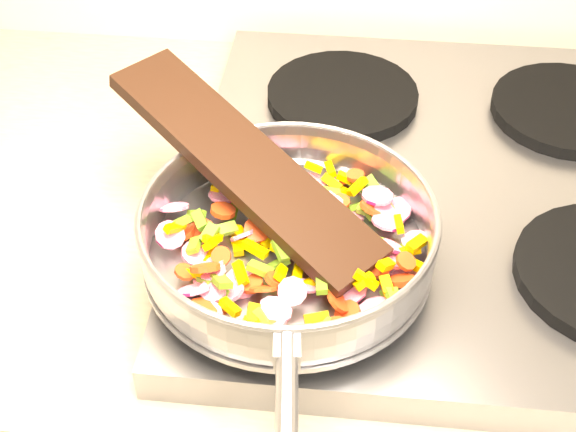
# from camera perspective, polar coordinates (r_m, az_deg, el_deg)

# --- Properties ---
(cooktop) EXTENTS (0.60, 0.60, 0.04)m
(cooktop) POSITION_cam_1_polar(r_m,az_deg,el_deg) (0.93, 11.91, 1.66)
(cooktop) COLOR #939399
(cooktop) RESTS_ON counter_top
(grate_fl) EXTENTS (0.19, 0.19, 0.02)m
(grate_fl) POSITION_cam_1_polar(r_m,az_deg,el_deg) (0.81, 2.75, -2.59)
(grate_fl) COLOR black
(grate_fl) RESTS_ON cooktop
(grate_bl) EXTENTS (0.19, 0.19, 0.02)m
(grate_bl) POSITION_cam_1_polar(r_m,az_deg,el_deg) (1.02, 3.89, 8.55)
(grate_bl) COLOR black
(grate_bl) RESTS_ON cooktop
(grate_br) EXTENTS (0.19, 0.19, 0.02)m
(grate_br) POSITION_cam_1_polar(r_m,az_deg,el_deg) (1.05, 19.37, 7.18)
(grate_br) COLOR black
(grate_br) RESTS_ON cooktop
(saute_pan) EXTENTS (0.33, 0.50, 0.06)m
(saute_pan) POSITION_cam_1_polar(r_m,az_deg,el_deg) (0.76, -0.00, -1.28)
(saute_pan) COLOR #9E9EA5
(saute_pan) RESTS_ON grate_fl
(vegetable_heap) EXTENTS (0.27, 0.27, 0.05)m
(vegetable_heap) POSITION_cam_1_polar(r_m,az_deg,el_deg) (0.77, 0.59, -2.25)
(vegetable_heap) COLOR #5B8D1E
(vegetable_heap) RESTS_ON saute_pan
(wooden_spatula) EXTENTS (0.31, 0.27, 0.09)m
(wooden_spatula) POSITION_cam_1_polar(r_m,az_deg,el_deg) (0.80, -3.20, 3.80)
(wooden_spatula) COLOR black
(wooden_spatula) RESTS_ON saute_pan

